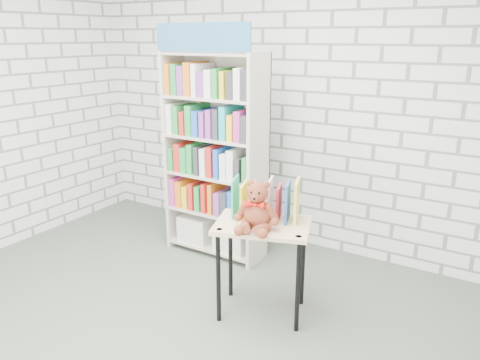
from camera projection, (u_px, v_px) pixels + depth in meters
The scene contains 6 objects.
ground at pixel (153, 332), 3.39m from camera, with size 4.50×4.50×0.00m, color #4B5547.
room_shell at pixel (138, 82), 2.86m from camera, with size 4.52×4.02×2.81m.
bookshelf at pixel (216, 155), 4.38m from camera, with size 0.96×0.37×2.16m.
display_table at pixel (262, 236), 3.45m from camera, with size 0.80×0.67×0.74m.
table_books at pixel (266, 200), 3.48m from camera, with size 0.52×0.35×0.29m.
teddy_bear at pixel (257, 210), 3.28m from camera, with size 0.32×0.31×0.35m.
Camera 1 is at (2.06, -2.15, 2.05)m, focal length 35.00 mm.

